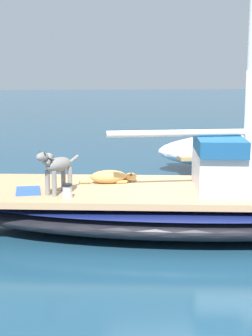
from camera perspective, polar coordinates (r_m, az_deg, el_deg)
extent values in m
plane|color=navy|center=(8.47, 6.77, -6.57)|extent=(120.00, 120.00, 0.00)
ellipsoid|color=black|center=(8.39, 6.81, -4.74)|extent=(3.71, 7.52, 0.56)
ellipsoid|color=navy|center=(8.34, 6.84, -3.55)|extent=(3.73, 7.56, 0.08)
cube|color=tan|center=(8.31, 6.86, -2.55)|extent=(3.17, 6.88, 0.10)
cylinder|color=silver|center=(7.94, 5.79, 3.83)|extent=(0.10, 2.20, 0.10)
cube|color=navy|center=(8.08, 10.18, 2.55)|extent=(1.43, 0.92, 0.24)
ellipsoid|color=tan|center=(8.58, -1.93, -0.96)|extent=(0.27, 0.61, 0.22)
ellipsoid|color=tan|center=(8.63, 0.51, -0.95)|extent=(0.13, 0.20, 0.13)
cone|color=#45331C|center=(8.67, 0.47, -0.53)|extent=(0.05, 0.05, 0.05)
cone|color=#45331C|center=(8.58, 0.56, -0.65)|extent=(0.05, 0.05, 0.05)
cylinder|color=tan|center=(8.68, -0.59, -1.35)|extent=(0.06, 0.18, 0.06)
cylinder|color=tan|center=(8.57, -0.48, -1.52)|extent=(0.06, 0.18, 0.06)
cylinder|color=tan|center=(8.56, -4.52, -1.56)|extent=(0.04, 0.18, 0.04)
ellipsoid|color=gray|center=(7.87, -7.40, 0.39)|extent=(0.54, 0.50, 0.22)
cylinder|color=gray|center=(7.74, -7.85, -1.73)|extent=(0.07, 0.07, 0.38)
cylinder|color=gray|center=(7.83, -8.59, -1.61)|extent=(0.07, 0.07, 0.38)
cylinder|color=gray|center=(8.01, -6.15, -1.27)|extent=(0.07, 0.07, 0.38)
cylinder|color=gray|center=(8.09, -6.88, -1.16)|extent=(0.07, 0.07, 0.38)
cylinder|color=gray|center=(7.67, -8.55, 0.94)|extent=(0.21, 0.21, 0.19)
ellipsoid|color=gray|center=(7.58, -9.16, 1.23)|extent=(0.25, 0.24, 0.13)
cone|color=#2A2929|center=(7.54, -8.92, 1.65)|extent=(0.05, 0.05, 0.06)
cone|color=#2A2929|center=(7.60, -9.43, 1.70)|extent=(0.05, 0.05, 0.06)
torus|color=black|center=(7.67, -8.55, 0.94)|extent=(0.18, 0.18, 0.10)
cylinder|color=gray|center=(8.13, -5.76, 0.97)|extent=(0.20, 0.18, 0.12)
cylinder|color=#B7B7BC|center=(7.66, -6.46, -2.98)|extent=(0.16, 0.16, 0.08)
cylinder|color=#B7B7BC|center=(7.64, -6.47, -2.32)|extent=(0.13, 0.13, 0.10)
cylinder|color=black|center=(7.62, -6.49, -1.85)|extent=(0.15, 0.15, 0.03)
torus|color=beige|center=(8.83, 0.16, -1.21)|extent=(0.32, 0.32, 0.04)
cube|color=blue|center=(8.13, -10.68, -2.47)|extent=(0.58, 0.39, 0.03)
cube|color=navy|center=(13.54, 13.53, 2.61)|extent=(1.08, 2.23, 0.36)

